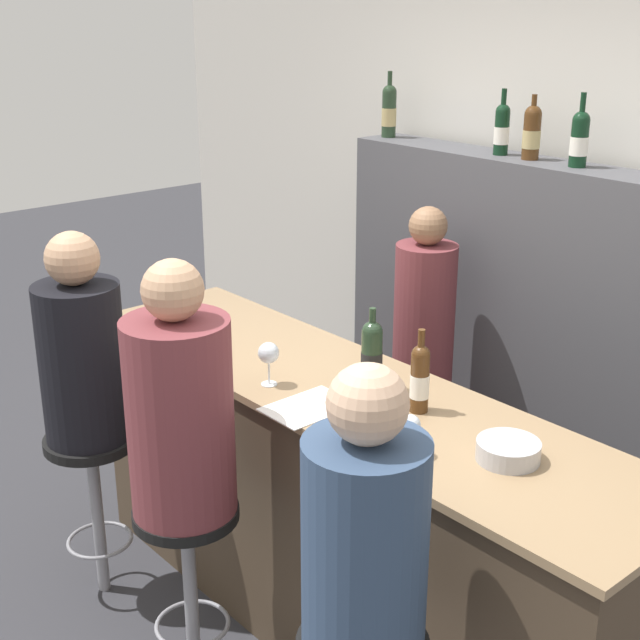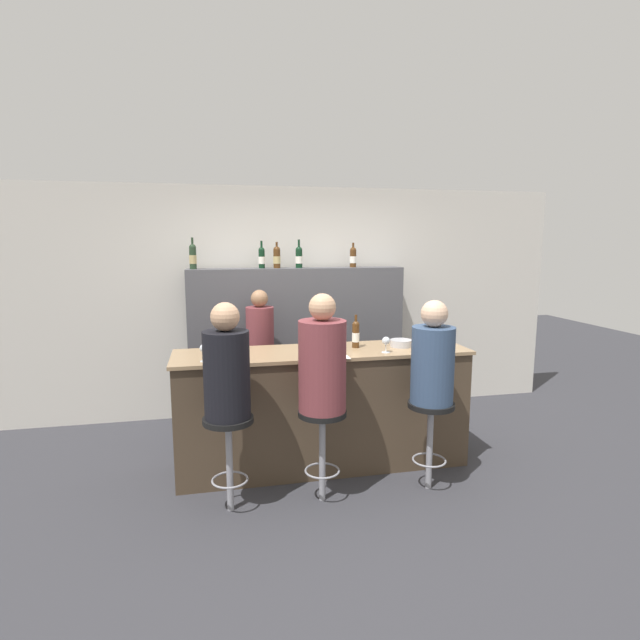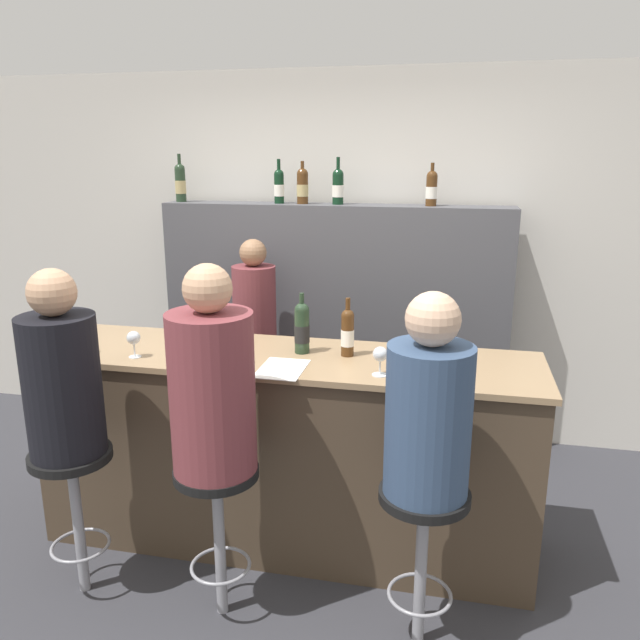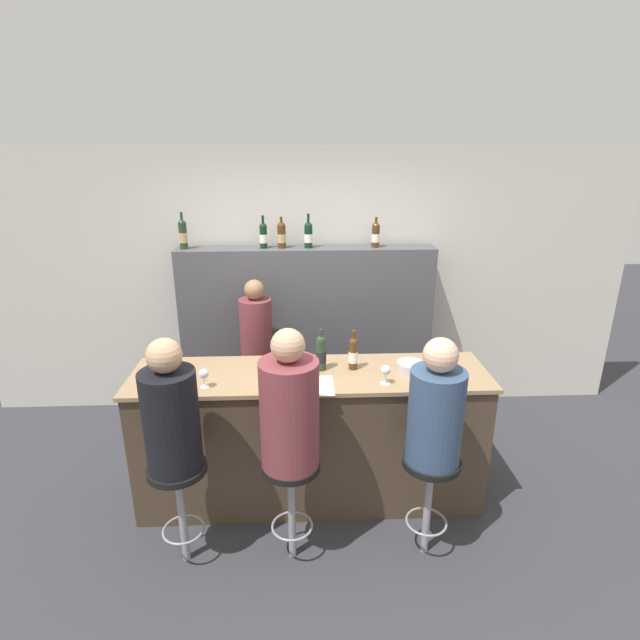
{
  "view_description": "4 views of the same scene",
  "coord_description": "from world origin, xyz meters",
  "px_view_note": "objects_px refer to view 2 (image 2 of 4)",
  "views": [
    {
      "loc": [
        2.18,
        -1.69,
        2.38
      ],
      "look_at": [
        -0.08,
        0.26,
        1.3
      ],
      "focal_mm": 50.0,
      "sensor_mm": 36.0,
      "label": 1
    },
    {
      "loc": [
        -0.93,
        -3.84,
        2.0
      ],
      "look_at": [
        -0.05,
        0.21,
        1.34
      ],
      "focal_mm": 28.0,
      "sensor_mm": 36.0,
      "label": 2
    },
    {
      "loc": [
        0.81,
        -2.57,
        2.04
      ],
      "look_at": [
        0.17,
        0.36,
        1.23
      ],
      "focal_mm": 35.0,
      "sensor_mm": 36.0,
      "label": 3
    },
    {
      "loc": [
        -0.07,
        -2.94,
        2.6
      ],
      "look_at": [
        0.07,
        0.32,
        1.45
      ],
      "focal_mm": 28.0,
      "sensor_mm": 36.0,
      "label": 4
    }
  ],
  "objects_px": {
    "wine_bottle_backbar_0": "(193,256)",
    "metal_bowl": "(401,343)",
    "wine_bottle_counter_0": "(330,334)",
    "wine_glass_2": "(305,342)",
    "wine_bottle_backbar_2": "(277,257)",
    "wine_bottle_backbar_3": "(299,257)",
    "bar_stool_middle": "(322,431)",
    "guest_seated_left": "(227,368)",
    "bar_stool_right": "(430,422)",
    "wine_glass_1": "(241,348)",
    "wine_bottle_backbar_1": "(262,257)",
    "guest_seated_middle": "(322,361)",
    "bartender": "(261,367)",
    "bar_stool_left": "(229,438)",
    "wine_bottle_counter_1": "(356,334)",
    "wine_glass_0": "(204,349)",
    "guest_seated_right": "(433,359)",
    "wine_glass_3": "(386,342)",
    "wine_bottle_backbar_4": "(353,257)"
  },
  "relations": [
    {
      "from": "wine_bottle_counter_1",
      "to": "wine_glass_3",
      "type": "bearing_deg",
      "value": -52.26
    },
    {
      "from": "wine_glass_0",
      "to": "bar_stool_right",
      "type": "relative_size",
      "value": 0.19
    },
    {
      "from": "bar_stool_left",
      "to": "metal_bowl",
      "type": "bearing_deg",
      "value": 21.59
    },
    {
      "from": "wine_glass_1",
      "to": "bar_stool_middle",
      "type": "relative_size",
      "value": 0.19
    },
    {
      "from": "guest_seated_left",
      "to": "bar_stool_right",
      "type": "relative_size",
      "value": 1.16
    },
    {
      "from": "wine_bottle_backbar_0",
      "to": "wine_bottle_backbar_3",
      "type": "height_order",
      "value": "wine_bottle_backbar_0"
    },
    {
      "from": "bar_stool_middle",
      "to": "guest_seated_middle",
      "type": "height_order",
      "value": "guest_seated_middle"
    },
    {
      "from": "wine_bottle_backbar_2",
      "to": "wine_bottle_backbar_3",
      "type": "height_order",
      "value": "wine_bottle_backbar_3"
    },
    {
      "from": "wine_bottle_counter_0",
      "to": "wine_bottle_backbar_4",
      "type": "height_order",
      "value": "wine_bottle_backbar_4"
    },
    {
      "from": "wine_bottle_backbar_3",
      "to": "wine_glass_3",
      "type": "relative_size",
      "value": 2.27
    },
    {
      "from": "wine_bottle_backbar_0",
      "to": "wine_glass_2",
      "type": "bearing_deg",
      "value": -58.64
    },
    {
      "from": "wine_glass_0",
      "to": "bartender",
      "type": "relative_size",
      "value": 0.09
    },
    {
      "from": "wine_bottle_counter_1",
      "to": "wine_glass_2",
      "type": "height_order",
      "value": "wine_bottle_counter_1"
    },
    {
      "from": "wine_bottle_backbar_0",
      "to": "wine_bottle_backbar_1",
      "type": "distance_m",
      "value": 0.73
    },
    {
      "from": "wine_glass_0",
      "to": "bartender",
      "type": "bearing_deg",
      "value": 63.81
    },
    {
      "from": "wine_bottle_backbar_2",
      "to": "guest_seated_middle",
      "type": "xyz_separation_m",
      "value": [
        0.08,
        -1.92,
        -0.71
      ]
    },
    {
      "from": "wine_bottle_backbar_3",
      "to": "guest_seated_left",
      "type": "height_order",
      "value": "wine_bottle_backbar_3"
    },
    {
      "from": "bar_stool_middle",
      "to": "wine_glass_2",
      "type": "bearing_deg",
      "value": 97.4
    },
    {
      "from": "guest_seated_left",
      "to": "metal_bowl",
      "type": "bearing_deg",
      "value": 21.59
    },
    {
      "from": "wine_bottle_counter_0",
      "to": "wine_glass_2",
      "type": "relative_size",
      "value": 1.89
    },
    {
      "from": "guest_seated_left",
      "to": "guest_seated_middle",
      "type": "bearing_deg",
      "value": 0.0
    },
    {
      "from": "wine_bottle_counter_0",
      "to": "wine_glass_2",
      "type": "distance_m",
      "value": 0.37
    },
    {
      "from": "bartender",
      "to": "wine_glass_0",
      "type": "bearing_deg",
      "value": -116.19
    },
    {
      "from": "bar_stool_left",
      "to": "guest_seated_right",
      "type": "height_order",
      "value": "guest_seated_right"
    },
    {
      "from": "bar_stool_left",
      "to": "guest_seated_middle",
      "type": "height_order",
      "value": "guest_seated_middle"
    },
    {
      "from": "wine_bottle_backbar_1",
      "to": "wine_bottle_backbar_3",
      "type": "xyz_separation_m",
      "value": [
        0.41,
        0.0,
        0.0
      ]
    },
    {
      "from": "wine_glass_1",
      "to": "guest_seated_middle",
      "type": "distance_m",
      "value": 0.71
    },
    {
      "from": "wine_glass_2",
      "to": "metal_bowl",
      "type": "xyz_separation_m",
      "value": [
        0.92,
        0.21,
        -0.09
      ]
    },
    {
      "from": "wine_bottle_backbar_0",
      "to": "bar_stool_right",
      "type": "bearing_deg",
      "value": -45.94
    },
    {
      "from": "wine_bottle_counter_1",
      "to": "wine_glass_2",
      "type": "distance_m",
      "value": 0.57
    },
    {
      "from": "wine_bottle_counter_0",
      "to": "wine_glass_2",
      "type": "xyz_separation_m",
      "value": [
        -0.27,
        -0.25,
        -0.01
      ]
    },
    {
      "from": "wine_bottle_backbar_3",
      "to": "wine_bottle_backbar_4",
      "type": "height_order",
      "value": "wine_bottle_backbar_3"
    },
    {
      "from": "wine_bottle_backbar_1",
      "to": "bartender",
      "type": "distance_m",
      "value": 1.19
    },
    {
      "from": "metal_bowl",
      "to": "wine_bottle_backbar_1",
      "type": "bearing_deg",
      "value": 130.59
    },
    {
      "from": "wine_glass_2",
      "to": "bar_stool_middle",
      "type": "height_order",
      "value": "wine_glass_2"
    },
    {
      "from": "bar_stool_middle",
      "to": "bar_stool_right",
      "type": "distance_m",
      "value": 0.89
    },
    {
      "from": "wine_bottle_counter_1",
      "to": "wine_bottle_backbar_2",
      "type": "height_order",
      "value": "wine_bottle_backbar_2"
    },
    {
      "from": "wine_bottle_backbar_1",
      "to": "guest_seated_left",
      "type": "relative_size",
      "value": 0.35
    },
    {
      "from": "bar_stool_right",
      "to": "bartender",
      "type": "distance_m",
      "value": 1.95
    },
    {
      "from": "wine_bottle_counter_1",
      "to": "wine_bottle_backbar_2",
      "type": "relative_size",
      "value": 1.05
    },
    {
      "from": "wine_bottle_counter_1",
      "to": "wine_glass_0",
      "type": "relative_size",
      "value": 2.13
    },
    {
      "from": "wine_glass_1",
      "to": "bartender",
      "type": "height_order",
      "value": "bartender"
    },
    {
      "from": "wine_bottle_backbar_0",
      "to": "metal_bowl",
      "type": "height_order",
      "value": "wine_bottle_backbar_0"
    },
    {
      "from": "wine_bottle_backbar_0",
      "to": "wine_glass_0",
      "type": "height_order",
      "value": "wine_bottle_backbar_0"
    },
    {
      "from": "wine_bottle_backbar_1",
      "to": "wine_glass_0",
      "type": "distance_m",
      "value": 1.76
    },
    {
      "from": "wine_glass_2",
      "to": "wine_bottle_counter_1",
      "type": "bearing_deg",
      "value": 26.4
    },
    {
      "from": "guest_seated_left",
      "to": "guest_seated_right",
      "type": "height_order",
      "value": "guest_seated_left"
    },
    {
      "from": "wine_glass_1",
      "to": "guest_seated_middle",
      "type": "bearing_deg",
      "value": -35.71
    },
    {
      "from": "wine_glass_2",
      "to": "wine_glass_3",
      "type": "height_order",
      "value": "wine_glass_2"
    },
    {
      "from": "wine_bottle_backbar_0",
      "to": "bartender",
      "type": "height_order",
      "value": "wine_bottle_backbar_0"
    }
  ]
}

